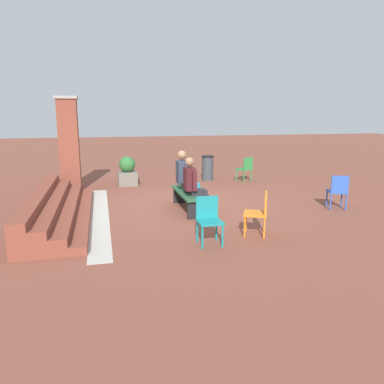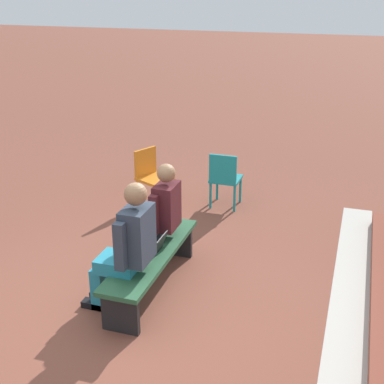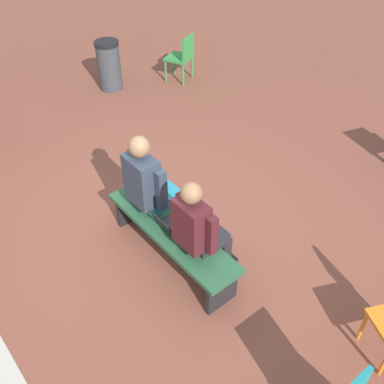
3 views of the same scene
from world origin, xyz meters
name	(u,v)px [view 2 (image 2 of 3)]	position (x,y,z in m)	size (l,w,h in m)	color
ground_plane	(133,307)	(0.00, 0.00, 0.00)	(60.00, 60.00, 0.00)	brown
concrete_strip	(348,323)	(-0.40, 2.12, 0.00)	(5.84, 0.40, 0.01)	#B7B2A8
bench	(152,260)	(-0.40, 0.06, 0.35)	(1.80, 0.44, 0.45)	#285638
person_student	(158,215)	(-0.78, -0.01, 0.71)	(0.52, 0.66, 1.31)	#232328
person_adult	(127,245)	(0.03, -0.01, 0.74)	(0.57, 0.72, 1.39)	teal
laptop	(152,248)	(-0.39, 0.07, 0.50)	(0.32, 0.29, 0.21)	black
plastic_chair_by_pillar	(151,174)	(-2.58, -0.83, 0.48)	(0.56, 0.56, 0.84)	orange
plastic_chair_foreground	(225,177)	(-2.80, 0.23, 0.48)	(0.42, 0.42, 0.84)	teal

